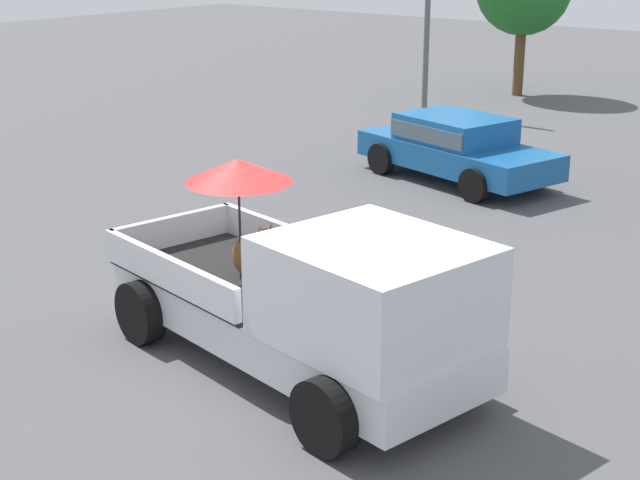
{
  "coord_description": "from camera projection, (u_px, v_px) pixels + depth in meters",
  "views": [
    {
      "loc": [
        6.62,
        -7.75,
        4.95
      ],
      "look_at": [
        -0.61,
        1.33,
        1.1
      ],
      "focal_mm": 52.96,
      "sensor_mm": 36.0,
      "label": 1
    }
  ],
  "objects": [
    {
      "name": "pickup_truck_main",
      "position": [
        314.0,
        300.0,
        10.6
      ],
      "size": [
        5.31,
        2.99,
        2.37
      ],
      "rotation": [
        0.0,
        0.0,
        -0.18
      ],
      "color": "black",
      "rests_on": "ground"
    },
    {
      "name": "parked_sedan_near",
      "position": [
        456.0,
        145.0,
        19.23
      ],
      "size": [
        4.6,
        2.78,
        1.33
      ],
      "rotation": [
        0.0,
        0.0,
        -0.25
      ],
      "color": "black",
      "rests_on": "ground"
    },
    {
      "name": "ground_plane",
      "position": [
        290.0,
        365.0,
        11.23
      ],
      "size": [
        80.0,
        80.0,
        0.0
      ],
      "primitive_type": "plane",
      "color": "#4C4C4F"
    }
  ]
}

